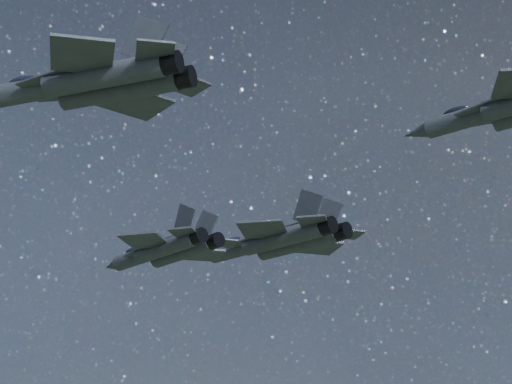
% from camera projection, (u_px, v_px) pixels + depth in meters
% --- Properties ---
extents(jet_lead, '(16.91, 11.25, 4.30)m').
position_uv_depth(jet_lead, '(166.00, 250.00, 79.08)').
color(jet_lead, '#30353C').
extents(jet_left, '(20.12, 13.61, 5.06)m').
position_uv_depth(jet_left, '(279.00, 240.00, 84.11)').
color(jet_left, '#30353C').
extents(jet_right, '(16.91, 11.84, 4.26)m').
position_uv_depth(jet_right, '(93.00, 82.00, 53.14)').
color(jet_right, '#30353C').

